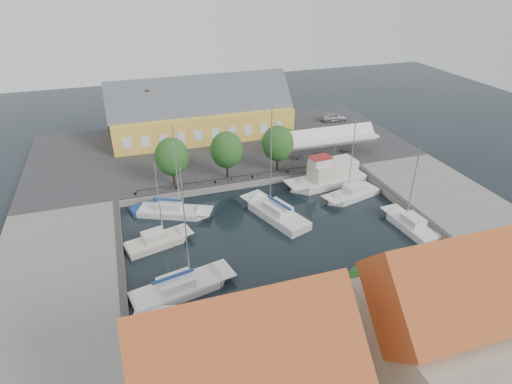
% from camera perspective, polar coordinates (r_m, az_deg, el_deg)
% --- Properties ---
extents(ground, '(140.00, 140.00, 0.00)m').
position_cam_1_polar(ground, '(47.75, 2.24, -4.87)').
color(ground, black).
rests_on(ground, ground).
extents(north_quay, '(56.00, 26.00, 1.00)m').
position_cam_1_polar(north_quay, '(67.05, -4.53, 5.88)').
color(north_quay, '#2D2D30').
rests_on(north_quay, ground).
extents(west_quay, '(12.00, 24.00, 1.00)m').
position_cam_1_polar(west_quay, '(44.41, -24.94, -10.11)').
color(west_quay, slate).
rests_on(west_quay, ground).
extents(east_quay, '(12.00, 24.00, 1.00)m').
position_cam_1_polar(east_quay, '(56.69, 24.38, -1.27)').
color(east_quay, slate).
rests_on(east_quay, ground).
extents(south_bank, '(56.00, 14.00, 1.00)m').
position_cam_1_polar(south_bank, '(33.62, 15.71, -23.08)').
color(south_bank, slate).
rests_on(south_bank, ground).
extents(quay_edge_fittings, '(56.00, 24.72, 0.40)m').
position_cam_1_polar(quay_edge_fittings, '(51.01, 0.46, -1.07)').
color(quay_edge_fittings, '#383533').
rests_on(quay_edge_fittings, north_quay).
extents(warehouse, '(28.56, 14.00, 9.55)m').
position_cam_1_polar(warehouse, '(70.11, -7.83, 10.16)').
color(warehouse, gold).
rests_on(warehouse, north_quay).
extents(tent_canopy, '(14.00, 4.00, 2.83)m').
position_cam_1_polar(tent_canopy, '(63.09, 9.82, 7.17)').
color(tent_canopy, white).
rests_on(tent_canopy, north_quay).
extents(quay_trees, '(18.20, 4.20, 6.30)m').
position_cam_1_polar(quay_trees, '(55.06, -3.94, 5.63)').
color(quay_trees, black).
rests_on(quay_trees, north_quay).
extents(car_silver, '(4.56, 2.37, 1.48)m').
position_cam_1_polar(car_silver, '(78.00, 10.32, 9.80)').
color(car_silver, '#A9AAB1').
rests_on(car_silver, north_quay).
extents(car_red, '(2.87, 4.81, 1.50)m').
position_cam_1_polar(car_red, '(61.40, -11.10, 4.47)').
color(car_red, '#581416').
rests_on(car_red, north_quay).
extents(center_sailboat, '(5.96, 10.11, 13.37)m').
position_cam_1_polar(center_sailboat, '(49.60, 2.61, -2.97)').
color(center_sailboat, silver).
rests_on(center_sailboat, ground).
extents(trawler, '(11.47, 4.53, 5.00)m').
position_cam_1_polar(trawler, '(57.26, 9.64, 1.96)').
color(trawler, silver).
rests_on(trawler, ground).
extents(east_boat_a, '(8.04, 4.38, 11.04)m').
position_cam_1_polar(east_boat_a, '(55.03, 12.66, -0.41)').
color(east_boat_a, silver).
rests_on(east_boat_a, ground).
extents(east_boat_c, '(2.92, 7.77, 9.86)m').
position_cam_1_polar(east_boat_c, '(50.61, 19.84, -4.29)').
color(east_boat_c, silver).
rests_on(east_boat_c, ground).
extents(west_boat_a, '(8.85, 5.82, 11.53)m').
position_cam_1_polar(west_boat_a, '(51.01, -10.96, -2.68)').
color(west_boat_a, silver).
rests_on(west_boat_a, ground).
extents(west_boat_b, '(7.36, 4.11, 9.84)m').
position_cam_1_polar(west_boat_b, '(46.19, -12.98, -6.58)').
color(west_boat_b, beige).
rests_on(west_boat_b, ground).
extents(west_boat_d, '(9.86, 4.83, 12.60)m').
position_cam_1_polar(west_boat_d, '(39.97, -9.99, -12.61)').
color(west_boat_d, silver).
rests_on(west_boat_d, ground).
extents(launch_sw, '(5.83, 3.50, 0.98)m').
position_cam_1_polar(launch_sw, '(37.80, -12.05, -16.15)').
color(launch_sw, silver).
rests_on(launch_sw, ground).
extents(launch_nw, '(4.97, 2.92, 0.88)m').
position_cam_1_polar(launch_nw, '(52.73, -14.02, -2.16)').
color(launch_nw, navy).
rests_on(launch_nw, ground).
extents(townhouses, '(36.30, 8.50, 12.00)m').
position_cam_1_polar(townhouses, '(29.56, 22.84, -18.22)').
color(townhouses, tan).
rests_on(townhouses, south_bank).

